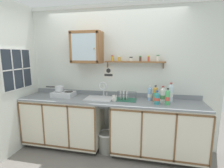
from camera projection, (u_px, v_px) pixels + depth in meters
floor at (103, 164)px, 2.73m from camera, size 6.22×6.22×0.00m
back_wall at (113, 76)px, 3.21m from camera, size 3.82×0.07×2.63m
lower_cabinet_run at (64, 122)px, 3.23m from camera, size 1.45×0.62×0.92m
lower_cabinet_run_right at (157, 130)px, 2.87m from camera, size 1.52×0.62×0.92m
countertop at (109, 100)px, 2.96m from camera, size 3.18×0.65×0.03m
backsplash at (112, 94)px, 3.24m from camera, size 3.18×0.02×0.08m
sink at (99, 100)px, 3.04m from camera, size 0.48×0.41×0.41m
hot_plate_stove at (64, 94)px, 3.17m from camera, size 0.40×0.29×0.09m
saucepan at (59, 88)px, 3.19m from camera, size 0.34×0.16×0.10m
bottle_opaque_white_0 at (163, 95)px, 2.75m from camera, size 0.08×0.08×0.28m
bottle_juice_amber_1 at (155, 94)px, 2.82m from camera, size 0.07×0.07×0.28m
bottle_water_clear_2 at (171, 93)px, 2.81m from camera, size 0.08×0.08×0.32m
bottle_soda_green_3 at (168, 97)px, 2.64m from camera, size 0.07×0.07×0.27m
bottle_detergent_teal_4 at (157, 98)px, 2.67m from camera, size 0.08×0.08×0.22m
bottle_water_blue_5 at (150, 94)px, 2.89m from camera, size 0.07×0.07×0.26m
dish_rack at (125, 98)px, 2.93m from camera, size 0.36×0.25×0.17m
mug at (114, 98)px, 2.87m from camera, size 0.08×0.12×0.10m
wall_cabinet at (87, 47)px, 3.03m from camera, size 0.54×0.34×0.56m
spice_shelf at (134, 61)px, 2.99m from camera, size 1.06×0.14×0.23m
warning_sign at (109, 72)px, 3.19m from camera, size 0.18×0.01×0.24m
window at (17, 69)px, 2.98m from camera, size 0.03×0.69×0.73m
trash_bin at (106, 141)px, 3.05m from camera, size 0.32×0.32×0.36m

